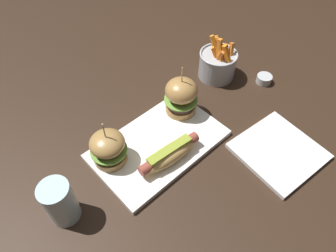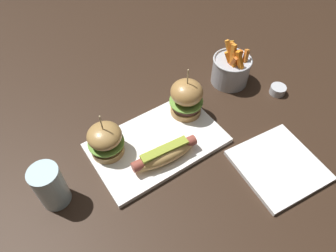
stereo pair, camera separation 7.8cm
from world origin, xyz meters
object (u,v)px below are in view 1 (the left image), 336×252
(sauce_ramekin, at_px, (264,79))
(water_glass, at_px, (60,202))
(platter_main, at_px, (159,144))
(fries_bucket, at_px, (218,64))
(hot_dog, at_px, (169,154))
(slider_left, at_px, (108,148))
(side_plate, at_px, (278,151))
(slider_right, at_px, (181,96))

(sauce_ramekin, xyz_separation_m, water_glass, (-0.68, 0.04, 0.04))
(platter_main, height_order, fries_bucket, fries_bucket)
(platter_main, relative_size, hot_dog, 1.96)
(hot_dog, xyz_separation_m, water_glass, (-0.26, 0.06, 0.02))
(slider_left, bearing_deg, platter_main, -20.52)
(slider_left, relative_size, fries_bucket, 0.94)
(platter_main, distance_m, side_plate, 0.31)
(platter_main, xyz_separation_m, water_glass, (-0.28, -0.00, 0.05))
(water_glass, bearing_deg, slider_left, 16.00)
(side_plate, bearing_deg, fries_bucket, 70.20)
(platter_main, bearing_deg, water_glass, -179.95)
(platter_main, bearing_deg, sauce_ramekin, -5.51)
(hot_dog, height_order, water_glass, water_glass)
(platter_main, height_order, slider_right, slider_right)
(water_glass, bearing_deg, platter_main, 0.05)
(platter_main, height_order, hot_dog, hot_dog)
(platter_main, distance_m, sauce_ramekin, 0.41)
(sauce_ramekin, distance_m, water_glass, 0.69)
(hot_dog, height_order, side_plate, hot_dog)
(hot_dog, height_order, sauce_ramekin, hot_dog)
(water_glass, bearing_deg, sauce_ramekin, -3.27)
(slider_left, bearing_deg, sauce_ramekin, -9.05)
(slider_right, height_order, side_plate, slider_right)
(slider_left, distance_m, sauce_ramekin, 0.54)
(platter_main, bearing_deg, slider_left, 159.48)
(slider_left, xyz_separation_m, sauce_ramekin, (0.53, -0.08, -0.05))
(slider_left, relative_size, slider_right, 0.87)
(sauce_ramekin, bearing_deg, slider_left, 170.95)
(fries_bucket, bearing_deg, side_plate, -109.80)
(platter_main, relative_size, side_plate, 1.76)
(fries_bucket, xyz_separation_m, water_glass, (-0.60, -0.08, 0.01))
(hot_dog, xyz_separation_m, fries_bucket, (0.34, 0.14, 0.01))
(hot_dog, bearing_deg, platter_main, 75.47)
(hot_dog, distance_m, side_plate, 0.28)
(slider_right, height_order, sauce_ramekin, slider_right)
(slider_right, height_order, water_glass, slider_right)
(slider_right, xyz_separation_m, sauce_ramekin, (0.28, -0.08, -0.06))
(fries_bucket, distance_m, sauce_ramekin, 0.15)
(platter_main, relative_size, water_glass, 2.97)
(hot_dog, relative_size, slider_right, 1.14)
(slider_left, height_order, slider_right, slider_right)
(slider_right, distance_m, sauce_ramekin, 0.30)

